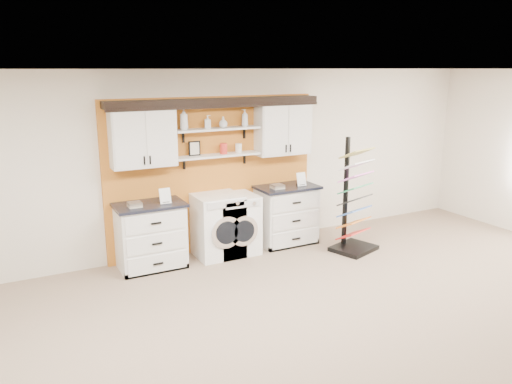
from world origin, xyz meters
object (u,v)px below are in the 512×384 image
base_cabinet_right (286,215)px  dryer (234,224)px  washer (218,225)px  sample_rack (354,216)px  base_cabinet_left (151,236)px

base_cabinet_right → dryer: (-0.94, -0.00, -0.02)m
washer → dryer: (0.28, 0.00, -0.02)m
sample_rack → dryer: bearing=137.5°
washer → base_cabinet_left: bearing=179.8°
dryer → sample_rack: sample_rack is taller
base_cabinet_right → base_cabinet_left: bearing=180.0°
base_cabinet_left → sample_rack: bearing=-14.4°
base_cabinet_left → base_cabinet_right: base_cabinet_right is taller
base_cabinet_right → sample_rack: sample_rack is taller
base_cabinet_left → dryer: size_ratio=1.06×
base_cabinet_right → washer: size_ratio=1.03×
base_cabinet_left → sample_rack: (3.02, -0.78, 0.08)m
base_cabinet_left → washer: size_ratio=1.02×
base_cabinet_right → dryer: base_cabinet_right is taller
washer → base_cabinet_right: bearing=0.2°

